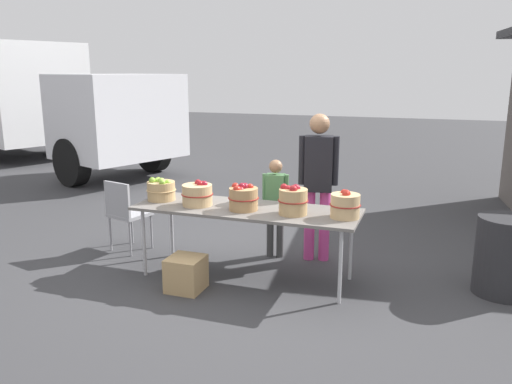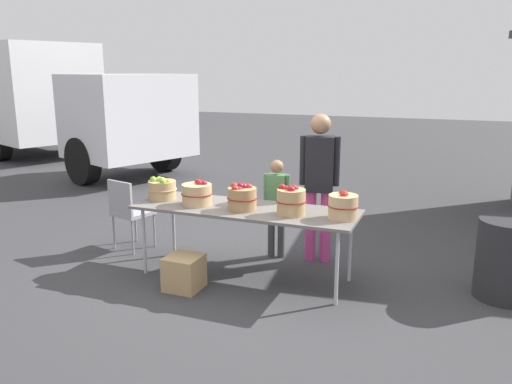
% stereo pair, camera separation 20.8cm
% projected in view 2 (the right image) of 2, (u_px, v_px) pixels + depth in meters
% --- Properties ---
extents(ground_plane, '(40.00, 40.00, 0.00)m').
position_uv_depth(ground_plane, '(245.00, 277.00, 5.41)').
color(ground_plane, '#38383A').
extents(market_table, '(2.30, 0.76, 0.75)m').
position_uv_depth(market_table, '(245.00, 212.00, 5.25)').
color(market_table, slate).
rests_on(market_table, ground).
extents(apple_basket_green_0, '(0.32, 0.32, 0.25)m').
position_uv_depth(apple_basket_green_0, '(162.00, 189.00, 5.58)').
color(apple_basket_green_0, tan).
rests_on(apple_basket_green_0, market_table).
extents(apple_basket_red_0, '(0.33, 0.33, 0.26)m').
position_uv_depth(apple_basket_red_0, '(197.00, 194.00, 5.34)').
color(apple_basket_red_0, tan).
rests_on(apple_basket_red_0, market_table).
extents(apple_basket_red_1, '(0.31, 0.31, 0.28)m').
position_uv_depth(apple_basket_red_1, '(242.00, 197.00, 5.14)').
color(apple_basket_red_1, '#A87F51').
rests_on(apple_basket_red_1, market_table).
extents(apple_basket_red_2, '(0.30, 0.30, 0.30)m').
position_uv_depth(apple_basket_red_2, '(291.00, 201.00, 4.96)').
color(apple_basket_red_2, tan).
rests_on(apple_basket_red_2, market_table).
extents(apple_basket_red_3, '(0.30, 0.30, 0.28)m').
position_uv_depth(apple_basket_red_3, '(343.00, 206.00, 4.83)').
color(apple_basket_red_3, tan).
rests_on(apple_basket_red_3, market_table).
extents(vendor_adult, '(0.43, 0.27, 1.66)m').
position_uv_depth(vendor_adult, '(319.00, 176.00, 5.67)').
color(vendor_adult, '#CC3F8C').
rests_on(vendor_adult, ground).
extents(child_customer, '(0.30, 0.18, 1.14)m').
position_uv_depth(child_customer, '(277.00, 201.00, 5.85)').
color(child_customer, '#3F3F3F').
rests_on(child_customer, ground).
extents(box_truck, '(7.96, 4.80, 2.75)m').
position_uv_depth(box_truck, '(43.00, 97.00, 12.45)').
color(box_truck, white).
rests_on(box_truck, ground).
extents(folding_chair, '(0.49, 0.49, 0.86)m').
position_uv_depth(folding_chair, '(128.00, 209.00, 6.13)').
color(folding_chair, '#99999E').
rests_on(folding_chair, ground).
extents(trash_barrel, '(0.55, 0.55, 0.76)m').
position_uv_depth(trash_barrel, '(506.00, 259.00, 4.84)').
color(trash_barrel, '#262628').
rests_on(trash_barrel, ground).
extents(produce_crate, '(0.34, 0.34, 0.34)m').
position_uv_depth(produce_crate, '(184.00, 273.00, 5.08)').
color(produce_crate, tan).
rests_on(produce_crate, ground).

